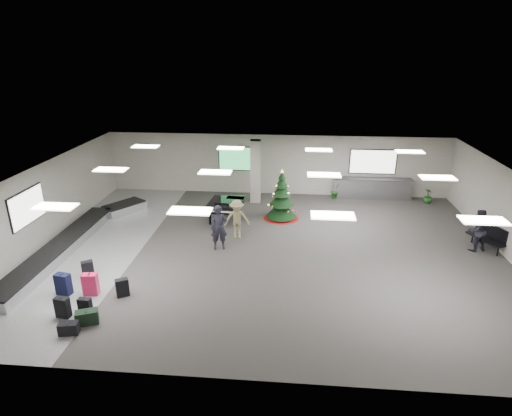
# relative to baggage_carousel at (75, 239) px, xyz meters

# --- Properties ---
(ground) EXTENTS (18.00, 18.00, 0.00)m
(ground) POSITION_rel_baggage_carousel_xyz_m (7.84, 0.08, -0.21)
(ground) COLOR #393634
(ground) RESTS_ON ground
(room_envelope) EXTENTS (18.02, 14.02, 3.21)m
(room_envelope) POSITION_rel_baggage_carousel_xyz_m (7.46, 0.75, 2.12)
(room_envelope) COLOR #9E9891
(room_envelope) RESTS_ON ground
(baggage_carousel) EXTENTS (2.28, 9.71, 0.43)m
(baggage_carousel) POSITION_rel_baggage_carousel_xyz_m (0.00, 0.00, 0.00)
(baggage_carousel) COLOR silver
(baggage_carousel) RESTS_ON ground
(service_counter) EXTENTS (4.05, 0.65, 1.08)m
(service_counter) POSITION_rel_baggage_carousel_xyz_m (12.84, 6.73, 0.33)
(service_counter) COLOR silver
(service_counter) RESTS_ON ground
(suitcase_0) EXTENTS (0.44, 0.29, 0.66)m
(suitcase_0) POSITION_rel_baggage_carousel_xyz_m (2.08, -4.83, 0.11)
(suitcase_0) COLOR black
(suitcase_0) RESTS_ON ground
(suitcase_1) EXTENTS (0.39, 0.22, 0.60)m
(suitcase_1) POSITION_rel_baggage_carousel_xyz_m (2.72, -4.72, 0.08)
(suitcase_1) COLOR black
(suitcase_1) RESTS_ON ground
(pink_suitcase) EXTENTS (0.49, 0.31, 0.76)m
(pink_suitcase) POSITION_rel_baggage_carousel_xyz_m (2.36, -3.59, 0.16)
(pink_suitcase) COLOR #D31B4C
(pink_suitcase) RESTS_ON ground
(suitcase_3) EXTENTS (0.45, 0.39, 0.62)m
(suitcase_3) POSITION_rel_baggage_carousel_xyz_m (3.40, -3.57, 0.09)
(suitcase_3) COLOR black
(suitcase_3) RESTS_ON ground
(navy_suitcase) EXTENTS (0.51, 0.35, 0.74)m
(navy_suitcase) POSITION_rel_baggage_carousel_xyz_m (1.48, -3.64, 0.15)
(navy_suitcase) COLOR black
(navy_suitcase) RESTS_ON ground
(green_duffel) EXTENTS (0.70, 0.53, 0.44)m
(green_duffel) POSITION_rel_baggage_carousel_xyz_m (2.93, -5.09, -0.00)
(green_duffel) COLOR black
(green_duffel) RESTS_ON ground
(suitcase_8) EXTENTS (0.45, 0.39, 0.59)m
(suitcase_8) POSITION_rel_baggage_carousel_xyz_m (1.73, -2.47, 0.08)
(suitcase_8) COLOR black
(suitcase_8) RESTS_ON ground
(black_duffel) EXTENTS (0.57, 0.39, 0.36)m
(black_duffel) POSITION_rel_baggage_carousel_xyz_m (2.63, -5.58, -0.04)
(black_duffel) COLOR black
(black_duffel) RESTS_ON ground
(christmas_tree) EXTENTS (1.66, 1.66, 2.36)m
(christmas_tree) POSITION_rel_baggage_carousel_xyz_m (8.23, 3.53, 0.60)
(christmas_tree) COLOR #660909
(christmas_tree) RESTS_ON ground
(grand_piano) EXTENTS (1.59, 1.96, 1.06)m
(grand_piano) POSITION_rel_baggage_carousel_xyz_m (5.69, 3.03, 0.54)
(grand_piano) COLOR black
(grand_piano) RESTS_ON ground
(bench) EXTENTS (1.15, 1.65, 1.00)m
(bench) POSITION_rel_baggage_carousel_xyz_m (16.45, 0.98, 0.35)
(bench) COLOR black
(bench) RESTS_ON ground
(traveler_a) EXTENTS (0.74, 0.58, 1.79)m
(traveler_a) POSITION_rel_baggage_carousel_xyz_m (5.92, 0.09, 0.68)
(traveler_a) COLOR black
(traveler_a) RESTS_ON ground
(traveler_b) EXTENTS (1.14, 0.74, 1.66)m
(traveler_b) POSITION_rel_baggage_carousel_xyz_m (6.47, 1.21, 0.62)
(traveler_b) COLOR #877E53
(traveler_b) RESTS_ON ground
(traveler_bench) EXTENTS (0.98, 0.86, 1.69)m
(traveler_bench) POSITION_rel_baggage_carousel_xyz_m (15.89, 0.83, 0.63)
(traveler_bench) COLOR black
(traveler_bench) RESTS_ON ground
(potted_plant_left) EXTENTS (0.61, 0.60, 0.87)m
(potted_plant_left) POSITION_rel_baggage_carousel_xyz_m (10.97, 6.53, 0.22)
(potted_plant_left) COLOR #16461D
(potted_plant_left) RESTS_ON ground
(potted_plant_right) EXTENTS (0.60, 0.60, 0.76)m
(potted_plant_right) POSITION_rel_baggage_carousel_xyz_m (15.62, 6.24, 0.17)
(potted_plant_right) COLOR #16461D
(potted_plant_right) RESTS_ON ground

